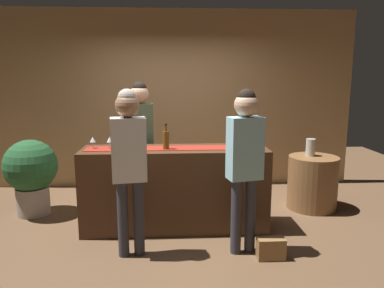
{
  "coord_description": "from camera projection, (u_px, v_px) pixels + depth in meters",
  "views": [
    {
      "loc": [
        -0.04,
        -4.29,
        1.83
      ],
      "look_at": [
        0.2,
        0.0,
        1.04
      ],
      "focal_mm": 34.52,
      "sensor_mm": 36.0,
      "label": 1
    }
  ],
  "objects": [
    {
      "name": "round_side_table",
      "position": [
        312.0,
        182.0,
        5.16
      ],
      "size": [
        0.68,
        0.68,
        0.74
      ],
      "primitive_type": "cylinder",
      "color": "brown",
      "rests_on": "ground"
    },
    {
      "name": "ground_plane",
      "position": [
        175.0,
        227.0,
        4.55
      ],
      "size": [
        10.0,
        10.0,
        0.0
      ],
      "primitive_type": "plane",
      "color": "brown"
    },
    {
      "name": "counter_runner_cloth",
      "position": [
        175.0,
        148.0,
        4.37
      ],
      "size": [
        2.09,
        0.28,
        0.01
      ],
      "primitive_type": "cube",
      "color": "maroon",
      "rests_on": "bar_counter"
    },
    {
      "name": "vase_on_side_table",
      "position": [
        311.0,
        147.0,
        5.13
      ],
      "size": [
        0.13,
        0.13,
        0.24
      ],
      "primitive_type": "cylinder",
      "color": "#B7B2A8",
      "rests_on": "round_side_table"
    },
    {
      "name": "wine_bottle_amber",
      "position": [
        166.0,
        140.0,
        4.28
      ],
      "size": [
        0.07,
        0.07,
        0.3
      ],
      "color": "brown",
      "rests_on": "bar_counter"
    },
    {
      "name": "wine_glass_near_customer",
      "position": [
        93.0,
        140.0,
        4.33
      ],
      "size": [
        0.07,
        0.07,
        0.14
      ],
      "color": "silver",
      "rests_on": "bar_counter"
    },
    {
      "name": "bar_counter",
      "position": [
        175.0,
        189.0,
        4.46
      ],
      "size": [
        2.2,
        0.6,
        0.99
      ],
      "primitive_type": "cube",
      "color": "#472B19",
      "rests_on": "ground"
    },
    {
      "name": "bartender",
      "position": [
        140.0,
        132.0,
        4.89
      ],
      "size": [
        0.35,
        0.25,
        1.77
      ],
      "rotation": [
        0.0,
        0.0,
        3.21
      ],
      "color": "#26262B",
      "rests_on": "ground"
    },
    {
      "name": "customer_browsing",
      "position": [
        129.0,
        155.0,
        3.66
      ],
      "size": [
        0.37,
        0.25,
        1.72
      ],
      "rotation": [
        0.0,
        0.0,
        0.15
      ],
      "color": "#33333D",
      "rests_on": "ground"
    },
    {
      "name": "wine_glass_mid_counter",
      "position": [
        110.0,
        140.0,
        4.32
      ],
      "size": [
        0.07,
        0.07,
        0.14
      ],
      "color": "silver",
      "rests_on": "bar_counter"
    },
    {
      "name": "customer_sipping",
      "position": [
        245.0,
        154.0,
        3.73
      ],
      "size": [
        0.38,
        0.27,
        1.72
      ],
      "rotation": [
        0.0,
        0.0,
        0.22
      ],
      "color": "#33333D",
      "rests_on": "ground"
    },
    {
      "name": "back_wall",
      "position": [
        173.0,
        100.0,
        6.15
      ],
      "size": [
        6.0,
        0.12,
        2.9
      ],
      "primitive_type": "cube",
      "color": "tan",
      "rests_on": "ground"
    },
    {
      "name": "wine_bottle_clear",
      "position": [
        245.0,
        137.0,
        4.49
      ],
      "size": [
        0.07,
        0.07,
        0.3
      ],
      "color": "#B2C6C1",
      "rests_on": "bar_counter"
    },
    {
      "name": "potted_plant_tall",
      "position": [
        31.0,
        172.0,
        4.89
      ],
      "size": [
        0.69,
        0.69,
        1.02
      ],
      "color": "#9E9389",
      "rests_on": "ground"
    },
    {
      "name": "wine_glass_far_end",
      "position": [
        128.0,
        139.0,
        4.36
      ],
      "size": [
        0.07,
        0.07,
        0.14
      ],
      "color": "silver",
      "rests_on": "bar_counter"
    },
    {
      "name": "handbag",
      "position": [
        271.0,
        249.0,
        3.75
      ],
      "size": [
        0.28,
        0.14,
        0.22
      ],
      "primitive_type": "cube",
      "color": "olive",
      "rests_on": "ground"
    }
  ]
}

